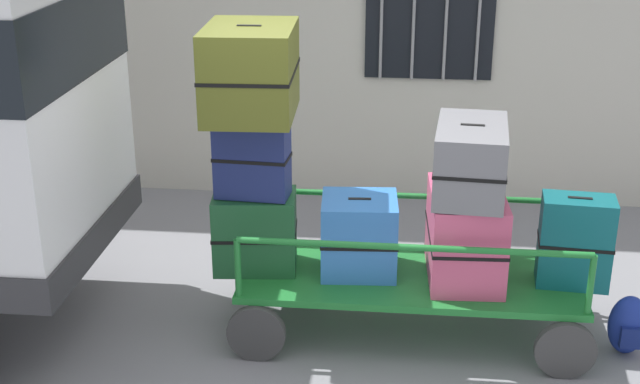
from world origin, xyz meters
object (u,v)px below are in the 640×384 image
at_px(suitcase_center_bottom, 465,234).
at_px(suitcase_left_middle, 252,157).
at_px(suitcase_center_middle, 470,160).
at_px(suitcase_left_bottom, 255,231).
at_px(suitcase_left_top, 250,71).
at_px(backpack, 628,325).
at_px(suitcase_midright_bottom, 575,241).
at_px(luggage_cart, 410,284).
at_px(suitcase_midleft_bottom, 359,235).

bearing_deg(suitcase_center_bottom, suitcase_left_middle, -177.67).
xyz_separation_m(suitcase_center_bottom, suitcase_center_middle, (0.00, -0.03, 0.56)).
height_order(suitcase_left_bottom, suitcase_left_top, suitcase_left_top).
relative_size(suitcase_center_bottom, backpack, 1.89).
bearing_deg(suitcase_midright_bottom, suitcase_center_middle, 177.62).
xyz_separation_m(suitcase_left_bottom, suitcase_center_bottom, (1.49, 0.03, 0.03)).
xyz_separation_m(luggage_cart, suitcase_midleft_bottom, (-0.37, 0.02, 0.36)).
bearing_deg(suitcase_left_top, suitcase_midleft_bottom, 1.34).
distance_m(suitcase_left_middle, backpack, 2.85).
bearing_deg(suitcase_center_middle, suitcase_midright_bottom, -2.38).
height_order(suitcase_left_middle, suitcase_center_bottom, suitcase_left_middle).
distance_m(luggage_cart, suitcase_left_middle, 1.46).
height_order(luggage_cart, suitcase_left_bottom, suitcase_left_bottom).
xyz_separation_m(suitcase_left_top, suitcase_center_middle, (1.49, -0.00, -0.57)).
distance_m(suitcase_left_bottom, backpack, 2.68).
height_order(suitcase_center_bottom, suitcase_center_middle, suitcase_center_middle).
xyz_separation_m(suitcase_left_middle, suitcase_midright_bottom, (2.23, 0.00, -0.53)).
relative_size(suitcase_left_bottom, suitcase_left_top, 0.77).
height_order(luggage_cart, suitcase_midleft_bottom, suitcase_midleft_bottom).
bearing_deg(suitcase_midleft_bottom, suitcase_left_middle, -176.01).
xyz_separation_m(suitcase_midleft_bottom, backpack, (1.88, -0.18, -0.51)).
xyz_separation_m(suitcase_left_top, suitcase_center_bottom, (1.49, 0.03, -1.13)).
relative_size(suitcase_center_middle, backpack, 1.89).
xyz_separation_m(suitcase_left_middle, suitcase_center_bottom, (1.49, 0.06, -0.54)).
distance_m(luggage_cart, suitcase_left_top, 1.89).
distance_m(suitcase_left_bottom, suitcase_left_top, 1.17).
height_order(suitcase_left_middle, suitcase_midleft_bottom, suitcase_left_middle).
distance_m(suitcase_left_middle, suitcase_left_top, 0.59).
xyz_separation_m(suitcase_left_bottom, suitcase_left_middle, (0.00, -0.03, 0.57)).
distance_m(suitcase_center_bottom, suitcase_midright_bottom, 0.75).
bearing_deg(suitcase_left_middle, luggage_cart, 1.74).
bearing_deg(luggage_cart, suitcase_center_bottom, 4.08).
bearing_deg(suitcase_midleft_bottom, suitcase_left_top, -178.66).
distance_m(suitcase_center_middle, suitcase_midright_bottom, 0.93).
relative_size(suitcase_left_middle, suitcase_center_bottom, 0.69).
bearing_deg(suitcase_midright_bottom, suitcase_left_bottom, 179.29).
bearing_deg(backpack, suitcase_center_middle, 171.87).
bearing_deg(suitcase_left_top, backpack, -3.57).
bearing_deg(suitcase_left_bottom, suitcase_midleft_bottom, 1.68).
bearing_deg(suitcase_midleft_bottom, suitcase_left_bottom, -178.32).
bearing_deg(suitcase_center_middle, suitcase_midleft_bottom, 178.58).
distance_m(luggage_cart, suitcase_center_bottom, 0.54).
distance_m(luggage_cart, suitcase_midleft_bottom, 0.52).
bearing_deg(suitcase_center_bottom, luggage_cart, -175.92).
xyz_separation_m(suitcase_center_bottom, suitcase_midright_bottom, (0.74, -0.06, 0.01)).
distance_m(suitcase_left_top, backpack, 3.12).
bearing_deg(suitcase_left_middle, suitcase_center_bottom, 2.33).
height_order(luggage_cart, suitcase_center_middle, suitcase_center_middle).
bearing_deg(luggage_cart, backpack, -6.17).
xyz_separation_m(suitcase_left_top, backpack, (2.63, -0.16, -1.69)).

